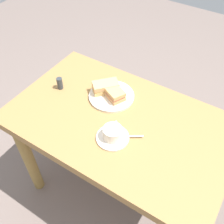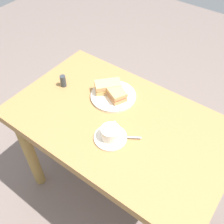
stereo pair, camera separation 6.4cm
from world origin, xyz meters
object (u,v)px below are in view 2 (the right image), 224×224
object	(u,v)px
sandwich_plate	(113,96)
coffee_saucer	(110,137)
dining_table	(119,135)
coffee_cup	(111,132)
sandwich_front	(116,93)
spoon	(128,137)
sandwich_back	(108,87)
salt_shaker	(63,81)

from	to	relation	value
sandwich_plate	coffee_saucer	world-z (taller)	sandwich_plate
dining_table	coffee_cup	distance (m)	0.20
sandwich_front	coffee_saucer	xyz separation A→B (m)	(0.14, -0.23, -0.04)
dining_table	sandwich_plate	size ratio (longest dim) A/B	4.57
spoon	sandwich_plate	bearing A→B (deg)	139.47
coffee_saucer	dining_table	bearing A→B (deg)	105.80
coffee_saucer	spoon	size ratio (longest dim) A/B	1.79
sandwich_back	salt_shaker	distance (m)	0.26
sandwich_plate	coffee_saucer	xyz separation A→B (m)	(0.16, -0.24, -0.00)
coffee_saucer	spoon	world-z (taller)	spoon
coffee_saucer	salt_shaker	xyz separation A→B (m)	(-0.44, 0.14, 0.03)
sandwich_front	coffee_cup	world-z (taller)	coffee_cup
sandwich_back	sandwich_plate	bearing A→B (deg)	-14.91
sandwich_front	coffee_cup	distance (m)	0.27
dining_table	sandwich_back	world-z (taller)	sandwich_back
sandwich_plate	coffee_cup	size ratio (longest dim) A/B	2.14
coffee_cup	spoon	distance (m)	0.09
coffee_cup	spoon	bearing A→B (deg)	32.63
coffee_saucer	salt_shaker	size ratio (longest dim) A/B	2.25
sandwich_back	spoon	world-z (taller)	sandwich_back
sandwich_front	spoon	bearing A→B (deg)	-42.64
sandwich_back	coffee_cup	bearing A→B (deg)	-50.72
coffee_cup	dining_table	bearing A→B (deg)	105.79
dining_table	salt_shaker	distance (m)	0.44
coffee_cup	salt_shaker	world-z (taller)	salt_shaker
sandwich_plate	sandwich_front	xyz separation A→B (m)	(0.02, -0.00, 0.03)
sandwich_plate	salt_shaker	world-z (taller)	salt_shaker
sandwich_plate	coffee_saucer	size ratio (longest dim) A/B	1.57
dining_table	sandwich_plate	world-z (taller)	sandwich_plate
sandwich_plate	spoon	world-z (taller)	spoon
sandwich_back	coffee_saucer	bearing A→B (deg)	-50.82
spoon	salt_shaker	world-z (taller)	salt_shaker
sandwich_plate	salt_shaker	size ratio (longest dim) A/B	3.53
sandwich_plate	coffee_cup	bearing A→B (deg)	-56.34
spoon	salt_shaker	bearing A→B (deg)	169.11
sandwich_back	spoon	bearing A→B (deg)	-37.07
salt_shaker	spoon	bearing A→B (deg)	-10.89
sandwich_front	salt_shaker	world-z (taller)	salt_shaker
coffee_cup	salt_shaker	bearing A→B (deg)	162.22
sandwich_plate	sandwich_back	world-z (taller)	sandwich_back
coffee_saucer	spoon	distance (m)	0.08
sandwich_plate	coffee_cup	world-z (taller)	coffee_cup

